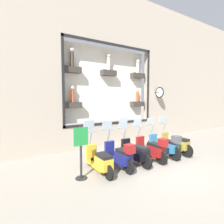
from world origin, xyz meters
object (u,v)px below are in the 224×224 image
at_px(scooter_red_2, 152,149).
at_px(scooter_black_3, 136,152).
at_px(scooter_olive_0, 176,144).
at_px(shop_sign_post, 81,150).
at_px(scooter_navy_4, 120,155).
at_px(scooter_yellow_5, 100,160).
at_px(scooter_teal_1, 165,146).

bearing_deg(scooter_red_2, scooter_black_3, 85.22).
bearing_deg(scooter_olive_0, scooter_black_3, 90.04).
bearing_deg(scooter_black_3, scooter_olive_0, -89.96).
xyz_separation_m(scooter_black_3, shop_sign_post, (-0.07, 2.18, 0.44)).
bearing_deg(shop_sign_post, scooter_black_3, -88.17).
relative_size(scooter_black_3, shop_sign_post, 1.11).
height_order(scooter_navy_4, shop_sign_post, shop_sign_post).
distance_m(scooter_black_3, scooter_navy_4, 0.76).
xyz_separation_m(scooter_navy_4, scooter_yellow_5, (0.06, 0.76, -0.05)).
distance_m(scooter_black_3, shop_sign_post, 2.23).
height_order(scooter_olive_0, shop_sign_post, shop_sign_post).
xyz_separation_m(scooter_teal_1, scooter_red_2, (-0.01, 0.76, -0.01)).
bearing_deg(shop_sign_post, scooter_navy_4, -89.71).
distance_m(scooter_red_2, scooter_navy_4, 1.52).
bearing_deg(scooter_red_2, scooter_navy_4, 89.97).
xyz_separation_m(scooter_teal_1, scooter_navy_4, (-0.01, 2.28, -0.01)).
bearing_deg(shop_sign_post, scooter_teal_1, -89.79).
distance_m(scooter_black_3, scooter_yellow_5, 1.52).
bearing_deg(shop_sign_post, scooter_yellow_5, -84.29).
relative_size(scooter_teal_1, scooter_black_3, 1.01).
bearing_deg(scooter_red_2, scooter_teal_1, -89.46).
relative_size(scooter_olive_0, scooter_teal_1, 1.00).
height_order(scooter_teal_1, scooter_black_3, scooter_black_3).
height_order(scooter_olive_0, scooter_red_2, scooter_olive_0).
relative_size(scooter_black_3, scooter_navy_4, 1.00).
xyz_separation_m(scooter_red_2, scooter_yellow_5, (0.06, 2.28, -0.05)).
bearing_deg(scooter_teal_1, scooter_black_3, 87.88).
relative_size(scooter_olive_0, scooter_red_2, 1.01).
height_order(scooter_navy_4, scooter_yellow_5, scooter_yellow_5).
xyz_separation_m(scooter_teal_1, shop_sign_post, (-0.01, 3.70, 0.39)).
xyz_separation_m(scooter_olive_0, scooter_red_2, (-0.07, 1.52, 0.03)).
height_order(scooter_yellow_5, shop_sign_post, scooter_yellow_5).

